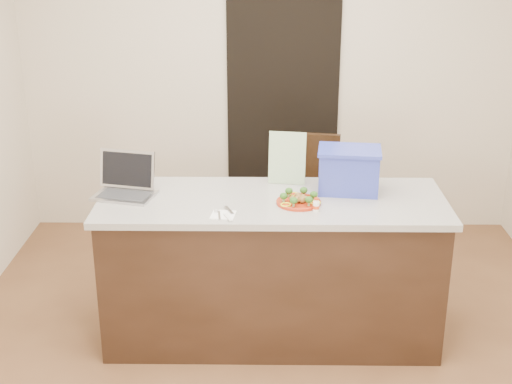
{
  "coord_description": "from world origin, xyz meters",
  "views": [
    {
      "loc": [
        -0.05,
        -3.67,
        2.47
      ],
      "look_at": [
        -0.1,
        0.2,
        0.98
      ],
      "focal_mm": 50.0,
      "sensor_mm": 36.0,
      "label": 1
    }
  ],
  "objects_px": {
    "island": "(272,268)",
    "blue_box": "(349,170)",
    "plate": "(299,202)",
    "yogurt_bottle": "(316,206)",
    "laptop": "(126,183)",
    "chair": "(308,197)",
    "napkin": "(223,215)"
  },
  "relations": [
    {
      "from": "yogurt_bottle",
      "to": "blue_box",
      "type": "bearing_deg",
      "value": 56.21
    },
    {
      "from": "yogurt_bottle",
      "to": "laptop",
      "type": "height_order",
      "value": "laptop"
    },
    {
      "from": "yogurt_bottle",
      "to": "laptop",
      "type": "relative_size",
      "value": 0.2
    },
    {
      "from": "napkin",
      "to": "laptop",
      "type": "bearing_deg",
      "value": 150.98
    },
    {
      "from": "yogurt_bottle",
      "to": "blue_box",
      "type": "distance_m",
      "value": 0.4
    },
    {
      "from": "napkin",
      "to": "blue_box",
      "type": "relative_size",
      "value": 0.33
    },
    {
      "from": "island",
      "to": "napkin",
      "type": "relative_size",
      "value": 15.7
    },
    {
      "from": "napkin",
      "to": "plate",
      "type": "bearing_deg",
      "value": 22.92
    },
    {
      "from": "yogurt_bottle",
      "to": "blue_box",
      "type": "xyz_separation_m",
      "value": [
        0.22,
        0.32,
        0.1
      ]
    },
    {
      "from": "blue_box",
      "to": "chair",
      "type": "relative_size",
      "value": 0.39
    },
    {
      "from": "island",
      "to": "plate",
      "type": "height_order",
      "value": "plate"
    },
    {
      "from": "island",
      "to": "blue_box",
      "type": "bearing_deg",
      "value": 16.52
    },
    {
      "from": "island",
      "to": "chair",
      "type": "relative_size",
      "value": 2.0
    },
    {
      "from": "laptop",
      "to": "blue_box",
      "type": "height_order",
      "value": "blue_box"
    },
    {
      "from": "island",
      "to": "laptop",
      "type": "distance_m",
      "value": 1.03
    },
    {
      "from": "blue_box",
      "to": "yogurt_bottle",
      "type": "bearing_deg",
      "value": -117.37
    },
    {
      "from": "chair",
      "to": "yogurt_bottle",
      "type": "bearing_deg",
      "value": -81.89
    },
    {
      "from": "laptop",
      "to": "chair",
      "type": "xyz_separation_m",
      "value": [
        1.15,
        0.81,
        -0.4
      ]
    },
    {
      "from": "yogurt_bottle",
      "to": "laptop",
      "type": "distance_m",
      "value": 1.16
    },
    {
      "from": "island",
      "to": "chair",
      "type": "bearing_deg",
      "value": 73.13
    },
    {
      "from": "plate",
      "to": "yogurt_bottle",
      "type": "height_order",
      "value": "yogurt_bottle"
    },
    {
      "from": "blue_box",
      "to": "chair",
      "type": "xyz_separation_m",
      "value": [
        -0.19,
        0.75,
        -0.47
      ]
    },
    {
      "from": "yogurt_bottle",
      "to": "island",
      "type": "bearing_deg",
      "value": 143.22
    },
    {
      "from": "island",
      "to": "laptop",
      "type": "height_order",
      "value": "laptop"
    },
    {
      "from": "plate",
      "to": "chair",
      "type": "xyz_separation_m",
      "value": [
        0.12,
        0.96,
        -0.34
      ]
    },
    {
      "from": "yogurt_bottle",
      "to": "chair",
      "type": "distance_m",
      "value": 1.14
    },
    {
      "from": "island",
      "to": "napkin",
      "type": "xyz_separation_m",
      "value": [
        -0.28,
        -0.25,
        0.46
      ]
    },
    {
      "from": "island",
      "to": "chair",
      "type": "distance_m",
      "value": 0.94
    },
    {
      "from": "yogurt_bottle",
      "to": "chair",
      "type": "relative_size",
      "value": 0.08
    },
    {
      "from": "chair",
      "to": "napkin",
      "type": "bearing_deg",
      "value": -106.22
    },
    {
      "from": "laptop",
      "to": "plate",
      "type": "bearing_deg",
      "value": 4.83
    },
    {
      "from": "island",
      "to": "blue_box",
      "type": "distance_m",
      "value": 0.76
    }
  ]
}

